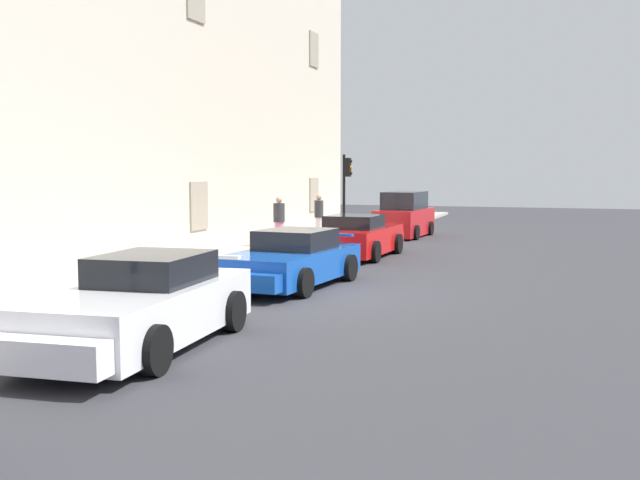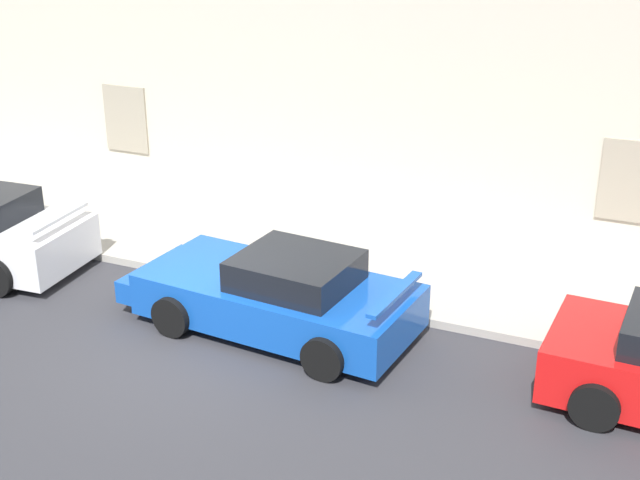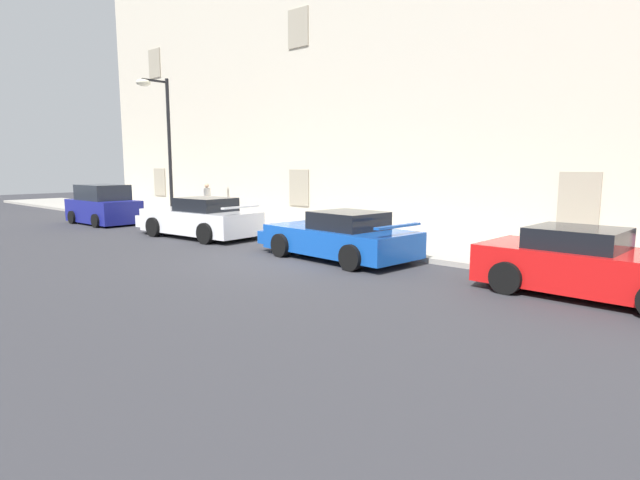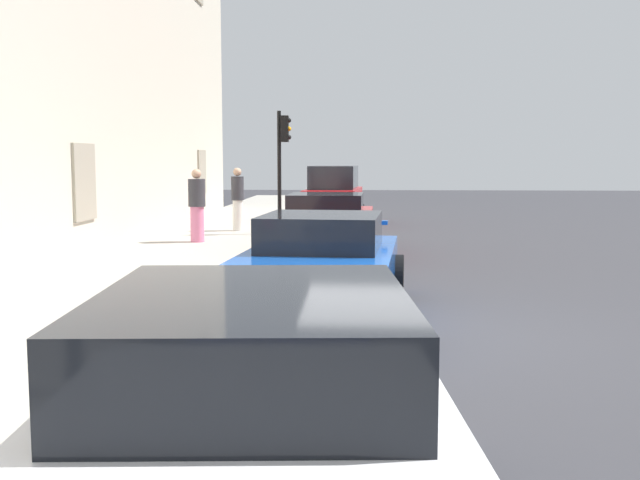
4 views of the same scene
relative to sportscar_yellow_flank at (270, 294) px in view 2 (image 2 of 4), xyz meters
name	(u,v)px [view 2 (image 2 of 4)]	position (x,y,z in m)	size (l,w,h in m)	color
ground_plane	(198,351)	(-0.65, -1.14, -0.58)	(80.00, 80.00, 0.00)	#333338
sidewalk	(310,250)	(-0.65, 2.92, -0.51)	(60.00, 3.84, 0.14)	#A8A399
sportscar_yellow_flank	(270,294)	(0.00, 0.00, 0.00)	(4.81, 2.42, 1.31)	#144CB2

